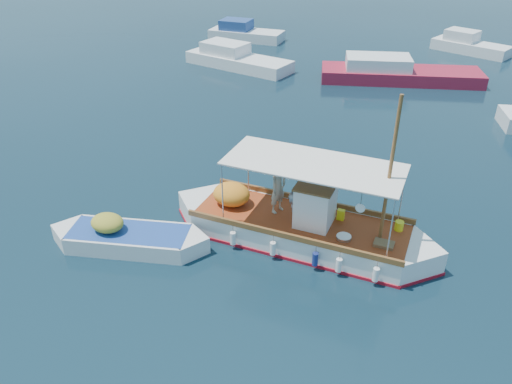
% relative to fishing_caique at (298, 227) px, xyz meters
% --- Properties ---
extents(ground, '(160.00, 160.00, 0.00)m').
position_rel_fishing_caique_xyz_m(ground, '(-0.06, -0.48, -0.52)').
color(ground, black).
rests_on(ground, ground).
extents(fishing_caique, '(9.63, 2.81, 5.88)m').
position_rel_fishing_caique_xyz_m(fishing_caique, '(0.00, 0.00, 0.00)').
color(fishing_caique, white).
rests_on(fishing_caique, ground).
extents(dinghy, '(5.41, 2.64, 1.37)m').
position_rel_fishing_caique_xyz_m(dinghy, '(-5.18, -2.72, -0.24)').
color(dinghy, white).
rests_on(dinghy, ground).
extents(bg_boat_nw, '(8.15, 3.79, 1.80)m').
position_rel_fishing_caique_xyz_m(bg_boat_nw, '(-11.22, 18.01, -0.03)').
color(bg_boat_nw, silver).
rests_on(bg_boat_nw, ground).
extents(bg_boat_n, '(10.59, 5.72, 1.80)m').
position_rel_fishing_caique_xyz_m(bg_boat_n, '(-0.26, 19.36, -0.03)').
color(bg_boat_n, maroon).
rests_on(bg_boat_n, ground).
extents(bg_boat_far_w, '(6.31, 2.66, 1.80)m').
position_rel_fishing_caique_xyz_m(bg_boat_far_w, '(-14.09, 25.50, -0.03)').
color(bg_boat_far_w, silver).
rests_on(bg_boat_far_w, ground).
extents(bg_boat_far_n, '(6.07, 3.82, 1.80)m').
position_rel_fishing_caique_xyz_m(bg_boat_far_n, '(3.59, 28.90, -0.03)').
color(bg_boat_far_n, silver).
rests_on(bg_boat_far_n, ground).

